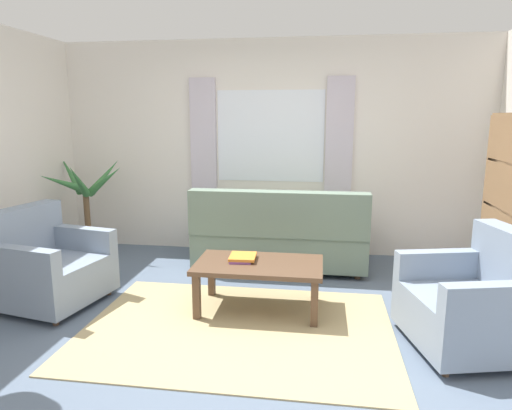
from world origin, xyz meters
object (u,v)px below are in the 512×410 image
(couch, at_px, (280,236))
(armchair_left, at_px, (47,266))
(coffee_table, at_px, (259,269))
(book_stack_on_table, at_px, (242,257))
(armchair_right, at_px, (476,302))
(potted_plant, at_px, (87,212))

(couch, xyz_separation_m, armchair_left, (-2.00, -1.28, -0.01))
(couch, bearing_deg, armchair_left, 32.65)
(coffee_table, bearing_deg, book_stack_on_table, 160.95)
(couch, relative_size, armchair_left, 1.93)
(armchair_right, distance_m, coffee_table, 1.71)
(book_stack_on_table, bearing_deg, coffee_table, -19.05)
(couch, xyz_separation_m, armchair_right, (1.59, -1.58, -0.01))
(armchair_left, bearing_deg, armchair_right, -83.61)
(armchair_left, xyz_separation_m, armchair_right, (3.59, -0.29, 0.00))
(book_stack_on_table, distance_m, potted_plant, 2.44)
(coffee_table, xyz_separation_m, potted_plant, (-2.28, 1.26, 0.17))
(book_stack_on_table, relative_size, potted_plant, 0.23)
(coffee_table, bearing_deg, armchair_right, -14.02)
(armchair_left, height_order, potted_plant, potted_plant)
(couch, height_order, coffee_table, couch)
(armchair_right, height_order, book_stack_on_table, armchair_right)
(armchair_left, bearing_deg, couch, -46.27)
(couch, distance_m, potted_plant, 2.36)
(armchair_left, bearing_deg, potted_plant, 25.42)
(book_stack_on_table, bearing_deg, armchair_right, -14.47)
(armchair_left, height_order, book_stack_on_table, armchair_left)
(couch, height_order, armchair_right, couch)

